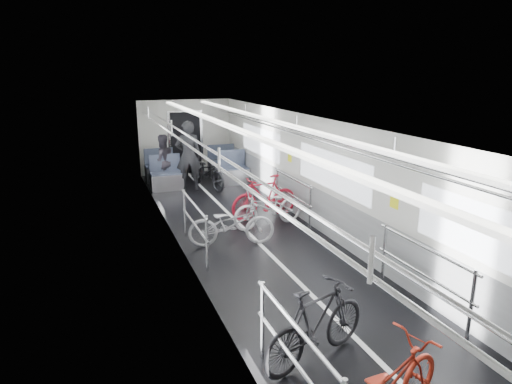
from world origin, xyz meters
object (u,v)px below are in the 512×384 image
at_px(bike_left_far, 231,224).
at_px(bike_aisle, 207,171).
at_px(person_seated, 162,161).
at_px(bike_left_mid, 316,324).
at_px(bike_right_mid, 269,207).
at_px(person_standing, 188,156).
at_px(bike_right_far, 265,197).

distance_m(bike_left_far, bike_aisle, 4.55).
relative_size(bike_aisle, person_seated, 1.22).
bearing_deg(bike_left_mid, bike_right_mid, -34.20).
height_order(bike_left_far, person_standing, person_standing).
distance_m(bike_aisle, person_standing, 0.73).
relative_size(bike_right_mid, person_seated, 1.11).
bearing_deg(bike_aisle, bike_right_far, -94.79).
bearing_deg(bike_right_far, person_seated, -162.49).
distance_m(person_standing, person_seated, 0.91).
height_order(bike_left_far, bike_right_mid, bike_right_mid).
bearing_deg(bike_aisle, bike_left_far, -113.20).
distance_m(bike_right_mid, bike_aisle, 3.77).
bearing_deg(bike_left_far, bike_left_mid, -171.69).
relative_size(bike_right_mid, person_standing, 0.86).
height_order(bike_right_mid, person_standing, person_standing).
bearing_deg(person_seated, bike_right_mid, 99.11).
height_order(person_standing, person_seated, person_standing).
relative_size(bike_left_mid, bike_left_far, 0.97).
distance_m(bike_left_mid, person_seated, 8.97).
relative_size(bike_right_mid, bike_right_far, 1.02).
distance_m(bike_right_far, person_seated, 4.13).
height_order(bike_aisle, person_seated, person_seated).
distance_m(bike_right_far, person_standing, 3.36).
height_order(bike_right_far, bike_aisle, bike_right_far).
height_order(bike_left_far, bike_aisle, bike_aisle).
bearing_deg(bike_left_mid, bike_aisle, -24.80).
bearing_deg(person_seated, bike_right_far, 103.80).
relative_size(bike_left_mid, person_seated, 1.06).
height_order(bike_left_mid, bike_right_far, bike_right_far).
bearing_deg(person_seated, person_standing, 126.16).
xyz_separation_m(bike_aisle, person_seated, (-1.18, 0.60, 0.28)).
xyz_separation_m(bike_right_mid, person_standing, (-0.94, 3.75, 0.54)).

